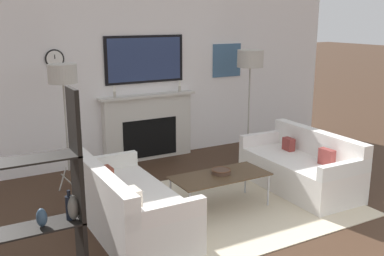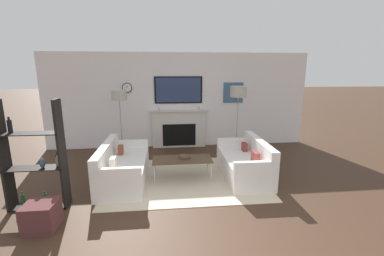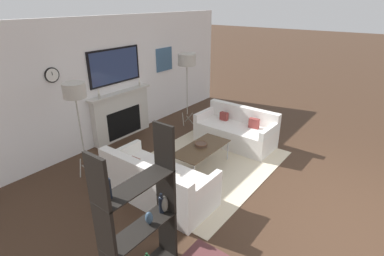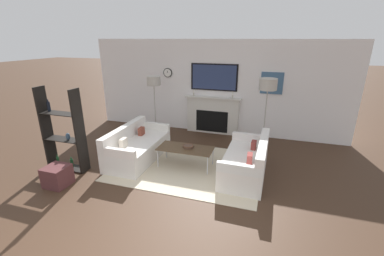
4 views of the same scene
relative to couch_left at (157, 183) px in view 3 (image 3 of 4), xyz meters
name	(u,v)px [view 3 (image 3 of 4)]	position (x,y,z in m)	size (l,w,h in m)	color
ground_plane	(362,226)	(1.28, -2.79, -0.28)	(60.00, 60.00, 0.00)	#3E291C
fireplace_wall	(116,85)	(1.28, 2.39, 0.95)	(7.55, 0.28, 2.70)	white
area_rug	(203,166)	(1.28, 0.00, -0.28)	(3.17, 2.37, 0.01)	beige
couch_left	(157,183)	(0.00, 0.00, 0.00)	(0.85, 1.84, 0.78)	silver
couch_right	(236,131)	(2.55, 0.00, 0.00)	(0.86, 1.73, 0.79)	silver
coffee_table	(202,149)	(1.21, -0.01, 0.13)	(1.21, 0.56, 0.44)	#4C3823
decorative_bowl	(201,144)	(1.26, 0.04, 0.18)	(0.25, 0.25, 0.06)	#4E372A
floor_lamp_left	(74,92)	(-0.25, 1.56, 1.29)	(0.38, 0.38, 1.74)	#9E998E
floor_lamp_right	(187,60)	(2.80, 1.56, 1.36)	(0.43, 0.43, 1.81)	#9E998E
shelf_unit	(140,219)	(-1.19, -0.89, 0.54)	(0.91, 0.28, 1.79)	black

